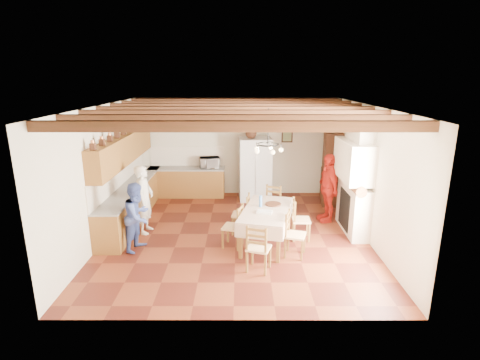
# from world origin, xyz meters

# --- Properties ---
(floor) EXTENTS (6.00, 6.50, 0.02)m
(floor) POSITION_xyz_m (0.00, 0.00, -0.01)
(floor) COLOR #4C1A11
(floor) RESTS_ON ground
(ceiling) EXTENTS (6.00, 6.50, 0.02)m
(ceiling) POSITION_xyz_m (0.00, 0.00, 3.01)
(ceiling) COLOR beige
(ceiling) RESTS_ON ground
(wall_back) EXTENTS (6.00, 0.02, 3.00)m
(wall_back) POSITION_xyz_m (0.00, 3.26, 1.50)
(wall_back) COLOR beige
(wall_back) RESTS_ON ground
(wall_front) EXTENTS (6.00, 0.02, 3.00)m
(wall_front) POSITION_xyz_m (0.00, -3.26, 1.50)
(wall_front) COLOR beige
(wall_front) RESTS_ON ground
(wall_left) EXTENTS (0.02, 6.50, 3.00)m
(wall_left) POSITION_xyz_m (-3.01, 0.00, 1.50)
(wall_left) COLOR beige
(wall_left) RESTS_ON ground
(wall_right) EXTENTS (0.02, 6.50, 3.00)m
(wall_right) POSITION_xyz_m (3.01, 0.00, 1.50)
(wall_right) COLOR beige
(wall_right) RESTS_ON ground
(ceiling_beams) EXTENTS (6.00, 6.30, 0.16)m
(ceiling_beams) POSITION_xyz_m (0.00, 0.00, 2.91)
(ceiling_beams) COLOR #36220E
(ceiling_beams) RESTS_ON ground
(lower_cabinets_left) EXTENTS (0.60, 4.30, 0.86)m
(lower_cabinets_left) POSITION_xyz_m (-2.70, 1.05, 0.43)
(lower_cabinets_left) COLOR brown
(lower_cabinets_left) RESTS_ON ground
(lower_cabinets_back) EXTENTS (2.30, 0.60, 0.86)m
(lower_cabinets_back) POSITION_xyz_m (-1.55, 2.95, 0.43)
(lower_cabinets_back) COLOR brown
(lower_cabinets_back) RESTS_ON ground
(countertop_left) EXTENTS (0.62, 4.30, 0.04)m
(countertop_left) POSITION_xyz_m (-2.70, 1.05, 0.88)
(countertop_left) COLOR slate
(countertop_left) RESTS_ON lower_cabinets_left
(countertop_back) EXTENTS (2.34, 0.62, 0.04)m
(countertop_back) POSITION_xyz_m (-1.55, 2.95, 0.88)
(countertop_back) COLOR slate
(countertop_back) RESTS_ON lower_cabinets_back
(backsplash_left) EXTENTS (0.03, 4.30, 0.60)m
(backsplash_left) POSITION_xyz_m (-2.98, 1.05, 1.20)
(backsplash_left) COLOR silver
(backsplash_left) RESTS_ON ground
(backsplash_back) EXTENTS (2.30, 0.03, 0.60)m
(backsplash_back) POSITION_xyz_m (-1.55, 3.23, 1.20)
(backsplash_back) COLOR silver
(backsplash_back) RESTS_ON ground
(upper_cabinets) EXTENTS (0.35, 4.20, 0.70)m
(upper_cabinets) POSITION_xyz_m (-2.83, 1.05, 1.85)
(upper_cabinets) COLOR brown
(upper_cabinets) RESTS_ON ground
(fireplace) EXTENTS (0.56, 1.60, 2.80)m
(fireplace) POSITION_xyz_m (2.72, 0.20, 1.40)
(fireplace) COLOR beige
(fireplace) RESTS_ON ground
(wall_picture) EXTENTS (0.34, 0.03, 0.42)m
(wall_picture) POSITION_xyz_m (1.55, 3.23, 1.85)
(wall_picture) COLOR black
(wall_picture) RESTS_ON ground
(refrigerator) EXTENTS (0.98, 0.82, 1.87)m
(refrigerator) POSITION_xyz_m (0.55, 2.67, 0.93)
(refrigerator) COLOR silver
(refrigerator) RESTS_ON floor
(hutch) EXTENTS (0.64, 1.22, 2.11)m
(hutch) POSITION_xyz_m (2.75, 2.38, 1.05)
(hutch) COLOR #3A2011
(hutch) RESTS_ON floor
(dining_table) EXTENTS (1.36, 2.04, 0.82)m
(dining_table) POSITION_xyz_m (0.68, -0.50, 0.73)
(dining_table) COLOR beige
(dining_table) RESTS_ON floor
(chandelier) EXTENTS (0.47, 0.47, 0.03)m
(chandelier) POSITION_xyz_m (0.68, -0.50, 2.25)
(chandelier) COLOR black
(chandelier) RESTS_ON ground
(chair_left_near) EXTENTS (0.50, 0.51, 0.96)m
(chair_left_near) POSITION_xyz_m (-0.06, -0.66, 0.48)
(chair_left_near) COLOR brown
(chair_left_near) RESTS_ON floor
(chair_left_far) EXTENTS (0.46, 0.47, 0.96)m
(chair_left_far) POSITION_xyz_m (0.12, 0.09, 0.48)
(chair_left_far) COLOR brown
(chair_left_far) RESTS_ON floor
(chair_right_near) EXTENTS (0.51, 0.52, 0.96)m
(chair_right_near) POSITION_xyz_m (1.24, -1.10, 0.48)
(chair_right_near) COLOR brown
(chair_right_near) RESTS_ON floor
(chair_right_far) EXTENTS (0.42, 0.43, 0.96)m
(chair_right_far) POSITION_xyz_m (1.49, -0.25, 0.48)
(chair_right_far) COLOR brown
(chair_right_far) RESTS_ON floor
(chair_end_near) EXTENTS (0.53, 0.51, 0.96)m
(chair_end_near) POSITION_xyz_m (0.46, -1.70, 0.48)
(chair_end_near) COLOR brown
(chair_end_near) RESTS_ON floor
(chair_end_far) EXTENTS (0.54, 0.53, 0.96)m
(chair_end_far) POSITION_xyz_m (0.89, 0.70, 0.48)
(chair_end_far) COLOR brown
(chair_end_far) RESTS_ON floor
(person_man) EXTENTS (0.44, 0.63, 1.64)m
(person_man) POSITION_xyz_m (-2.15, 0.14, 0.82)
(person_man) COLOR silver
(person_man) RESTS_ON floor
(person_woman_blue) EXTENTS (0.75, 0.86, 1.49)m
(person_woman_blue) POSITION_xyz_m (-2.07, -0.77, 0.74)
(person_woman_blue) COLOR #3E519A
(person_woman_blue) RESTS_ON floor
(person_woman_red) EXTENTS (0.57, 1.08, 1.76)m
(person_woman_red) POSITION_xyz_m (2.33, 0.88, 0.88)
(person_woman_red) COLOR red
(person_woman_red) RESTS_ON floor
(microwave) EXTENTS (0.66, 0.52, 0.33)m
(microwave) POSITION_xyz_m (-0.83, 2.95, 1.06)
(microwave) COLOR silver
(microwave) RESTS_ON countertop_back
(fridge_vase) EXTENTS (0.41, 0.41, 0.34)m
(fridge_vase) POSITION_xyz_m (0.42, 2.67, 2.04)
(fridge_vase) COLOR #3A2011
(fridge_vase) RESTS_ON refrigerator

